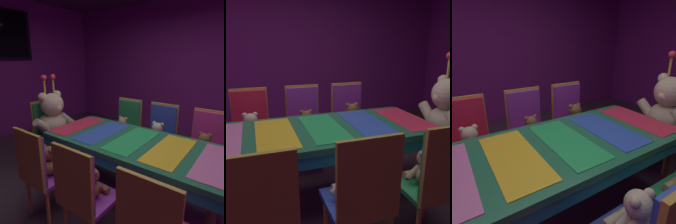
% 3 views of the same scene
% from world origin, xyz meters
% --- Properties ---
extents(ground_plane, '(7.90, 7.90, 0.00)m').
position_xyz_m(ground_plane, '(0.00, 0.00, 0.00)').
color(ground_plane, '#3F2D38').
extents(wall_right, '(0.12, 6.40, 2.80)m').
position_xyz_m(wall_right, '(2.60, 0.00, 1.40)').
color(wall_right, '#721E72').
rests_on(wall_right, ground_plane).
extents(banquet_table, '(0.90, 2.02, 0.75)m').
position_xyz_m(banquet_table, '(0.00, 0.00, 0.65)').
color(banquet_table, '#26724C').
rests_on(banquet_table, ground_plane).
extents(teddy_left_0, '(0.24, 0.31, 0.30)m').
position_xyz_m(teddy_left_0, '(-0.68, -0.62, 0.58)').
color(teddy_left_0, beige).
rests_on(teddy_left_0, chair_left_0).
extents(chair_left_1, '(0.42, 0.41, 0.98)m').
position_xyz_m(chair_left_1, '(-0.82, -0.01, 0.60)').
color(chair_left_1, purple).
rests_on(chair_left_1, ground_plane).
extents(teddy_left_1, '(0.22, 0.28, 0.27)m').
position_xyz_m(teddy_left_1, '(-0.68, -0.01, 0.57)').
color(teddy_left_1, brown).
rests_on(teddy_left_1, chair_left_1).
extents(chair_left_2, '(0.42, 0.41, 0.98)m').
position_xyz_m(chair_left_2, '(-0.82, 0.57, 0.60)').
color(chair_left_2, purple).
rests_on(chair_left_2, ground_plane).
extents(teddy_left_2, '(0.25, 0.32, 0.31)m').
position_xyz_m(teddy_left_2, '(-0.68, 0.57, 0.59)').
color(teddy_left_2, brown).
rests_on(teddy_left_2, chair_left_2).
extents(chair_right_0, '(0.42, 0.41, 0.98)m').
position_xyz_m(chair_right_0, '(0.83, -0.60, 0.60)').
color(chair_right_0, '#CC338C').
rests_on(chair_right_0, ground_plane).
extents(teddy_right_0, '(0.23, 0.30, 0.29)m').
position_xyz_m(teddy_right_0, '(0.69, -0.60, 0.58)').
color(teddy_right_0, brown).
rests_on(teddy_right_0, chair_right_0).
extents(chair_right_1, '(0.42, 0.41, 0.98)m').
position_xyz_m(chair_right_1, '(0.83, 0.01, 0.60)').
color(chair_right_1, '#2D47B2').
rests_on(chair_right_1, ground_plane).
extents(teddy_right_1, '(0.25, 0.32, 0.30)m').
position_xyz_m(teddy_right_1, '(0.68, 0.01, 0.59)').
color(teddy_right_1, beige).
rests_on(teddy_right_1, chair_right_1).
extents(chair_right_2, '(0.42, 0.41, 0.98)m').
position_xyz_m(chair_right_2, '(0.83, 0.59, 0.60)').
color(chair_right_2, '#268C4C').
rests_on(chair_right_2, ground_plane).
extents(teddy_right_2, '(0.23, 0.29, 0.28)m').
position_xyz_m(teddy_right_2, '(0.68, 0.59, 0.58)').
color(teddy_right_2, tan).
rests_on(teddy_right_2, chair_right_2).
extents(throne_chair, '(0.41, 0.42, 0.98)m').
position_xyz_m(throne_chair, '(0.00, 1.54, 0.60)').
color(throne_chair, '#268C4C').
rests_on(throne_chair, ground_plane).
extents(king_teddy_bear, '(0.72, 0.56, 0.93)m').
position_xyz_m(king_teddy_bear, '(0.00, 1.37, 0.75)').
color(king_teddy_bear, beige).
rests_on(king_teddy_bear, throne_chair).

